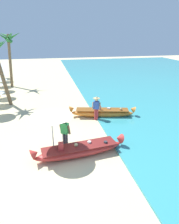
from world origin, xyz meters
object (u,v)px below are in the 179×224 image
at_px(boat_red_foreground, 80,150).
at_px(person_vendor_hatted, 96,107).
at_px(boat_orange_midground, 102,113).
at_px(patio_umbrella_large, 51,113).
at_px(palm_tree_mid_cluster, 9,43).
at_px(person_tourist_customer, 65,132).

xyz_separation_m(boat_red_foreground, person_vendor_hatted, (1.77, 3.92, 0.66)).
height_order(boat_orange_midground, patio_umbrella_large, patio_umbrella_large).
height_order(boat_orange_midground, person_vendor_hatted, person_vendor_hatted).
bearing_deg(palm_tree_mid_cluster, boat_orange_midground, -55.37).
bearing_deg(boat_red_foreground, patio_umbrella_large, 166.53).
bearing_deg(patio_umbrella_large, boat_red_foreground, -13.47).
distance_m(boat_red_foreground, palm_tree_mid_cluster, 15.91).
bearing_deg(person_vendor_hatted, person_tourist_customer, -126.21).
relative_size(boat_red_foreground, patio_umbrella_large, 1.97).
distance_m(boat_orange_midground, person_tourist_customer, 4.73).
distance_m(boat_red_foreground, boat_orange_midground, 4.92).
height_order(boat_red_foreground, patio_umbrella_large, patio_umbrella_large).
relative_size(boat_red_foreground, person_vendor_hatted, 2.78).
bearing_deg(person_vendor_hatted, boat_orange_midground, 38.93).
height_order(boat_red_foreground, boat_orange_midground, boat_orange_midground).
relative_size(person_vendor_hatted, patio_umbrella_large, 0.71).
bearing_deg(boat_orange_midground, person_tourist_customer, -128.34).
distance_m(person_vendor_hatted, person_tourist_customer, 4.03).
xyz_separation_m(person_vendor_hatted, person_tourist_customer, (-2.38, -3.25, -0.00)).
bearing_deg(palm_tree_mid_cluster, boat_red_foreground, -71.89).
xyz_separation_m(patio_umbrella_large, palm_tree_mid_cluster, (-3.57, 14.30, 2.34)).
xyz_separation_m(person_vendor_hatted, patio_umbrella_large, (-2.97, -3.63, 1.20)).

